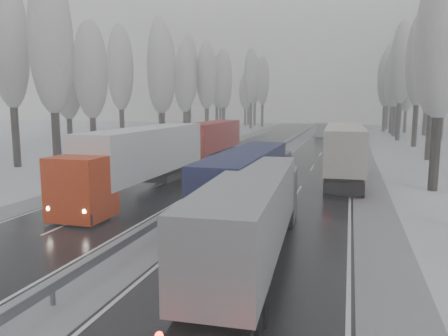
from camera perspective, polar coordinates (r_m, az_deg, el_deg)
The scene contains 50 objects.
carriageway_right at distance 37.45m, azimuth 10.70°, elevation -1.24°, with size 7.50×200.00×0.03m, color black.
carriageway_left at distance 39.79m, azimuth -4.52°, elevation -0.55°, with size 7.50×200.00×0.03m, color black.
median_slush at distance 38.28m, azimuth 2.86°, elevation -0.89°, with size 3.00×200.00×0.04m, color #93959A.
shoulder_right at distance 37.33m, azimuth 18.29°, elevation -1.55°, with size 2.40×200.00×0.04m, color #93959A.
shoulder_left at distance 41.77m, azimuth -10.89°, elevation -0.24°, with size 2.40×200.00×0.04m, color #93959A.
median_guardrail at distance 38.17m, azimuth 2.86°, elevation -0.03°, with size 0.12×200.00×0.76m.
tree_18 at distance 34.60m, azimuth 26.71°, elevation 15.01°, with size 3.60×3.60×16.58m.
tree_22 at distance 53.19m, azimuth 25.73°, elevation 11.97°, with size 3.60×3.60×15.86m.
tree_24 at distance 58.94m, azimuth 25.89°, elevation 14.42°, with size 3.60×3.60×20.49m.
tree_26 at distance 68.88m, azimuth 24.11°, elevation 12.64°, with size 3.60×3.60×18.78m.
tree_28 at distance 79.36m, azimuth 22.17°, elevation 12.48°, with size 3.60×3.60×19.62m.
tree_29 at distance 84.27m, azimuth 26.93°, elevation 11.27°, with size 3.60×3.60×18.11m.
tree_30 at distance 88.99m, azimuth 21.62°, elevation 11.29°, with size 3.60×3.60×17.86m.
tree_31 at distance 93.68m, azimuth 25.07°, elevation 11.20°, with size 3.60×3.60×18.58m.
tree_32 at distance 96.44m, azimuth 21.23°, elevation 10.84°, with size 3.60×3.60×17.33m.
tree_33 at distance 100.65m, azimuth 22.77°, elevation 9.54°, with size 3.60×3.60×14.33m.
tree_34 at distance 103.46m, azimuth 20.39°, elevation 10.79°, with size 3.60×3.60×17.63m.
tree_35 at distance 108.47m, azimuth 25.18°, elevation 10.60°, with size 3.60×3.60×18.25m.
tree_36 at distance 113.45m, azimuth 20.74°, elevation 11.36°, with size 3.60×3.60×20.23m.
tree_37 at distance 118.02m, azimuth 23.95°, elevation 9.85°, with size 3.60×3.60×16.37m.
tree_38 at distance 124.03m, azimuth 21.11°, elevation 10.38°, with size 3.60×3.60×17.97m.
tree_39 at distance 128.22m, azimuth 22.20°, elevation 9.74°, with size 3.60×3.60×16.19m.
tree_58 at distance 39.62m, azimuth -21.66°, elevation 14.95°, with size 3.60×3.60×17.21m.
tree_59 at distance 47.62m, azimuth -26.25°, elevation 14.41°, with size 3.60×3.60×18.41m.
tree_60 at distance 48.84m, azimuth -17.02°, elevation 12.05°, with size 3.60×3.60×14.84m.
tree_61 at distance 55.35m, azimuth -19.81°, elevation 10.86°, with size 3.60×3.60×13.95m.
tree_62 at distance 55.46m, azimuth -8.16°, elevation 12.65°, with size 3.60×3.60×16.04m.
tree_63 at distance 62.61m, azimuth -13.41°, elevation 12.51°, with size 3.60×3.60×16.88m.
tree_64 at distance 65.38m, azimuth -8.39°, elevation 11.64°, with size 3.60×3.60×15.42m.
tree_65 at distance 69.95m, azimuth -8.42°, elevation 13.56°, with size 3.60×3.60×19.48m.
tree_66 at distance 74.21m, azimuth -5.18°, elevation 11.22°, with size 3.60×3.60×15.23m.
tree_67 at distance 78.50m, azimuth -5.08°, elevation 11.94°, with size 3.60×3.60×17.09m.
tree_68 at distance 80.08m, azimuth -2.33°, elevation 11.69°, with size 3.60×3.60×16.65m.
tree_69 at distance 85.57m, azimuth -4.62°, elevation 12.61°, with size 3.60×3.60×19.35m.
tree_70 at distance 89.64m, azimuth -0.09°, elevation 11.53°, with size 3.60×3.60×17.09m.
tree_71 at distance 94.96m, azimuth -2.23°, elevation 12.32°, with size 3.60×3.60×19.61m.
tree_72 at distance 99.27m, azimuth -0.03°, elevation 10.50°, with size 3.60×3.60×15.11m.
tree_73 at distance 103.98m, azimuth -0.97°, elevation 11.15°, with size 3.60×3.60×17.22m.
tree_74 at distance 108.90m, azimuth 3.57°, elevation 11.84°, with size 3.60×3.60×19.68m.
tree_75 at distance 115.03m, azimuth -0.52°, elevation 11.33°, with size 3.60×3.60×18.60m.
tree_76 at distance 117.83m, azimuth 5.08°, elevation 11.22°, with size 3.60×3.60×18.55m.
tree_77 at distance 122.83m, azimuth 2.81°, elevation 9.87°, with size 3.60×3.60×14.32m.
tree_78 at distance 125.02m, azimuth 4.06°, elevation 11.36°, with size 3.60×3.60×19.55m.
tree_79 at distance 129.45m, azimuth 3.21°, elevation 10.57°, with size 3.60×3.60×17.07m.
truck_grey_tarp at distance 16.75m, azimuth 4.02°, elevation -5.66°, with size 3.01×14.47×3.69m.
truck_blue_box at distance 23.84m, azimuth 3.48°, elevation -1.31°, with size 2.41×14.67×3.76m.
truck_cream_box at distance 36.91m, azimuth 15.38°, elevation 2.52°, with size 3.18×17.47×4.46m.
box_truck_distant at distance 83.40m, azimuth 12.59°, elevation 4.93°, with size 3.01×7.45×2.71m.
truck_red_white at distance 29.86m, azimuth -10.94°, elevation 1.43°, with size 2.84×17.78×4.55m.
truck_red_red at distance 46.05m, azimuth -1.91°, elevation 3.78°, with size 2.66×16.55×4.24m.
Camera 1 is at (8.62, -6.77, 6.23)m, focal length 35.00 mm.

